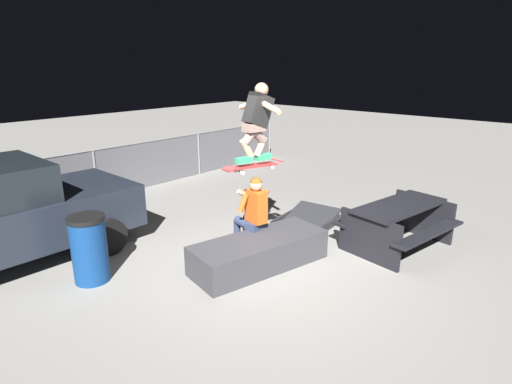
{
  "coord_description": "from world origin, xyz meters",
  "views": [
    {
      "loc": [
        -4.37,
        -3.71,
        2.94
      ],
      "look_at": [
        0.22,
        0.36,
        1.05
      ],
      "focal_mm": 29.5,
      "sensor_mm": 36.0,
      "label": 1
    }
  ],
  "objects_px": {
    "skateboard": "(254,166)",
    "trash_bin": "(89,249)",
    "person_sitting_on_ledge": "(252,211)",
    "kicker_ramp": "(306,223)",
    "ledge_box_main": "(259,252)",
    "picnic_table_back": "(399,219)",
    "skater_airborne": "(257,119)"
  },
  "relations": [
    {
      "from": "skater_airborne",
      "to": "kicker_ramp",
      "type": "relative_size",
      "value": 0.82
    },
    {
      "from": "ledge_box_main",
      "to": "kicker_ramp",
      "type": "bearing_deg",
      "value": 12.87
    },
    {
      "from": "kicker_ramp",
      "to": "picnic_table_back",
      "type": "bearing_deg",
      "value": -82.33
    },
    {
      "from": "skateboard",
      "to": "kicker_ramp",
      "type": "bearing_deg",
      "value": 5.2
    },
    {
      "from": "skater_airborne",
      "to": "picnic_table_back",
      "type": "height_order",
      "value": "skater_airborne"
    },
    {
      "from": "skateboard",
      "to": "picnic_table_back",
      "type": "bearing_deg",
      "value": -39.32
    },
    {
      "from": "ledge_box_main",
      "to": "skateboard",
      "type": "distance_m",
      "value": 1.29
    },
    {
      "from": "ledge_box_main",
      "to": "kicker_ramp",
      "type": "relative_size",
      "value": 1.52
    },
    {
      "from": "kicker_ramp",
      "to": "trash_bin",
      "type": "height_order",
      "value": "trash_bin"
    },
    {
      "from": "skater_airborne",
      "to": "kicker_ramp",
      "type": "height_order",
      "value": "skater_airborne"
    },
    {
      "from": "skateboard",
      "to": "picnic_table_back",
      "type": "xyz_separation_m",
      "value": [
        1.85,
        -1.52,
        -0.98
      ]
    },
    {
      "from": "person_sitting_on_ledge",
      "to": "picnic_table_back",
      "type": "bearing_deg",
      "value": -43.3
    },
    {
      "from": "skateboard",
      "to": "skater_airborne",
      "type": "height_order",
      "value": "skater_airborne"
    },
    {
      "from": "ledge_box_main",
      "to": "person_sitting_on_ledge",
      "type": "relative_size",
      "value": 1.63
    },
    {
      "from": "ledge_box_main",
      "to": "skateboard",
      "type": "xyz_separation_m",
      "value": [
        0.18,
        0.26,
        1.25
      ]
    },
    {
      "from": "skater_airborne",
      "to": "picnic_table_back",
      "type": "bearing_deg",
      "value": -40.0
    },
    {
      "from": "kicker_ramp",
      "to": "picnic_table_back",
      "type": "xyz_separation_m",
      "value": [
        0.22,
        -1.67,
        0.44
      ]
    },
    {
      "from": "ledge_box_main",
      "to": "kicker_ramp",
      "type": "xyz_separation_m",
      "value": [
        1.81,
        0.41,
        -0.17
      ]
    },
    {
      "from": "picnic_table_back",
      "to": "skater_airborne",
      "type": "bearing_deg",
      "value": 140.0
    },
    {
      "from": "ledge_box_main",
      "to": "kicker_ramp",
      "type": "distance_m",
      "value": 1.86
    },
    {
      "from": "trash_bin",
      "to": "skateboard",
      "type": "bearing_deg",
      "value": -30.41
    },
    {
      "from": "trash_bin",
      "to": "kicker_ramp",
      "type": "bearing_deg",
      "value": -16.05
    },
    {
      "from": "person_sitting_on_ledge",
      "to": "kicker_ramp",
      "type": "bearing_deg",
      "value": 0.62
    },
    {
      "from": "ledge_box_main",
      "to": "skateboard",
      "type": "bearing_deg",
      "value": 56.12
    },
    {
      "from": "person_sitting_on_ledge",
      "to": "skateboard",
      "type": "distance_m",
      "value": 0.79
    },
    {
      "from": "skater_airborne",
      "to": "trash_bin",
      "type": "distance_m",
      "value": 2.97
    },
    {
      "from": "skateboard",
      "to": "trash_bin",
      "type": "xyz_separation_m",
      "value": [
        -2.06,
        1.21,
        -1.0
      ]
    },
    {
      "from": "skater_airborne",
      "to": "kicker_ramp",
      "type": "xyz_separation_m",
      "value": [
        1.57,
        0.16,
        -2.11
      ]
    },
    {
      "from": "trash_bin",
      "to": "ledge_box_main",
      "type": "bearing_deg",
      "value": -38.05
    },
    {
      "from": "person_sitting_on_ledge",
      "to": "picnic_table_back",
      "type": "xyz_separation_m",
      "value": [
        1.75,
        -1.65,
        -0.21
      ]
    },
    {
      "from": "person_sitting_on_ledge",
      "to": "ledge_box_main",
      "type": "bearing_deg",
      "value": -125.31
    },
    {
      "from": "person_sitting_on_ledge",
      "to": "trash_bin",
      "type": "xyz_separation_m",
      "value": [
        -2.16,
        1.08,
        -0.22
      ]
    }
  ]
}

